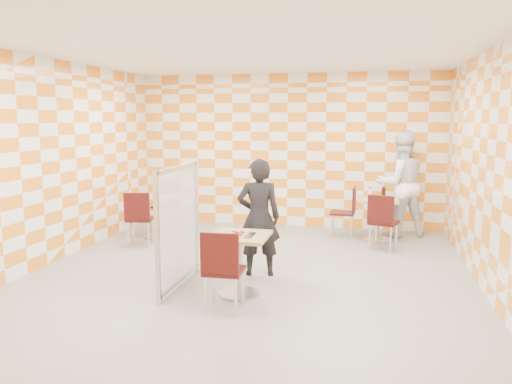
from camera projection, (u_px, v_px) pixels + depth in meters
The scene contains 15 objects.
room_shell at pixel (254, 164), 6.99m from camera, with size 7.00×7.00×7.00m.
main_table at pixel (239, 254), 6.00m from camera, with size 0.70×0.70×0.75m.
second_table at pixel (377, 212), 8.71m from camera, with size 0.70×0.70×0.75m.
empty_table at pixel (157, 209), 8.99m from camera, with size 0.70×0.70×0.75m.
chair_main_front at pixel (222, 265), 5.43m from camera, with size 0.44×0.45×0.92m.
chair_second_front at pixel (382, 218), 8.02m from camera, with size 0.53×0.54×0.92m.
chair_second_side at pixel (348, 208), 8.92m from camera, with size 0.45×0.44×0.92m.
chair_empty_near at pixel (139, 215), 8.30m from camera, with size 0.50×0.51×0.92m.
chair_empty_far at pixel (168, 201), 9.71m from camera, with size 0.45×0.46×0.92m.
partition at pixel (178, 226), 6.27m from camera, with size 0.08×1.38×1.55m.
man_dark at pixel (259, 217), 6.75m from camera, with size 0.58×0.38×1.60m, color black.
man_white at pixel (401, 184), 9.03m from camera, with size 0.93×0.73×1.91m, color white.
pizza_on_foil at pixel (239, 233), 5.94m from camera, with size 0.40×0.40×0.04m.
sport_bottle at pixel (370, 193), 8.74m from camera, with size 0.06×0.06×0.20m.
soda_bottle at pixel (383, 193), 8.63m from camera, with size 0.07×0.07×0.23m.
Camera 1 is at (1.54, -6.26, 2.12)m, focal length 35.00 mm.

